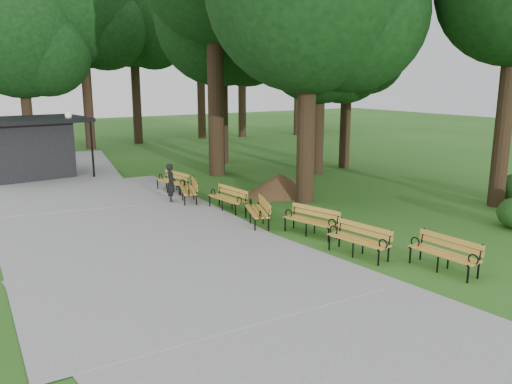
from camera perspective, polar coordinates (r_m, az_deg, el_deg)
ground at (r=16.06m, az=1.82°, el=-4.51°), size 100.00×100.00×0.00m
path at (r=17.03m, az=-15.27°, el=-3.85°), size 12.00×38.00×0.06m
person at (r=19.97m, az=-9.52°, el=0.99°), size 0.52×0.64×1.52m
kiosk at (r=26.98m, az=-24.21°, el=4.55°), size 4.97×4.42×2.90m
lamp_post at (r=25.99m, az=-20.21°, el=6.46°), size 0.32×0.32×3.17m
dirt_mound at (r=21.26m, az=2.69°, el=0.94°), size 2.58×2.58×0.85m
bench_0 at (r=13.62m, az=20.32°, el=-6.55°), size 0.78×1.94×0.88m
bench_1 at (r=14.10m, az=11.41°, el=-5.35°), size 0.96×1.98×0.88m
bench_2 at (r=15.72m, az=6.15°, el=-3.28°), size 1.13×2.00×0.88m
bench_3 at (r=16.77m, az=0.08°, el=-2.19°), size 1.28×2.00×0.88m
bench_4 at (r=18.51m, az=-3.27°, el=-0.79°), size 0.85×1.96×0.88m
bench_5 at (r=20.08m, az=-7.64°, el=0.19°), size 1.22×2.00×0.88m
bench_6 at (r=21.80m, az=-9.38°, el=1.12°), size 0.97×1.98×0.88m
lawn_tree_1 at (r=25.74m, az=7.22°, el=16.30°), size 5.91×5.91×9.41m
lawn_tree_4 at (r=28.99m, az=-4.06°, el=18.64°), size 7.09×7.09×11.37m
lawn_tree_5 at (r=27.71m, az=10.33°, el=16.22°), size 5.19×5.19×9.19m
tree_backdrop at (r=39.38m, az=-9.07°, el=17.63°), size 36.81×9.32×16.51m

